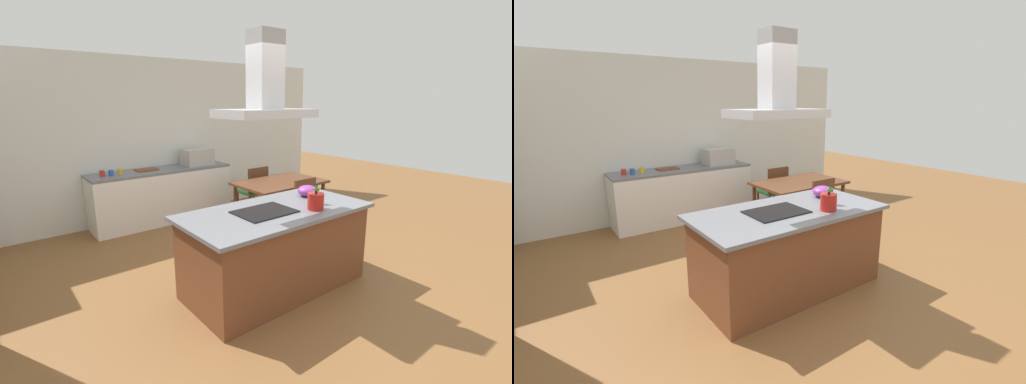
% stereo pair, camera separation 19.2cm
% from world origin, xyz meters
% --- Properties ---
extents(ground, '(16.00, 16.00, 0.00)m').
position_xyz_m(ground, '(0.00, 1.50, 0.00)').
color(ground, brown).
extents(wall_back, '(7.20, 0.10, 2.70)m').
position_xyz_m(wall_back, '(0.00, 3.25, 1.35)').
color(wall_back, silver).
rests_on(wall_back, ground).
extents(kitchen_island, '(2.04, 1.01, 0.90)m').
position_xyz_m(kitchen_island, '(0.00, 0.00, 0.45)').
color(kitchen_island, brown).
rests_on(kitchen_island, ground).
extents(cooktop, '(0.60, 0.44, 0.01)m').
position_xyz_m(cooktop, '(-0.16, 0.00, 0.91)').
color(cooktop, black).
rests_on(cooktop, kitchen_island).
extents(tea_kettle, '(0.22, 0.17, 0.20)m').
position_xyz_m(tea_kettle, '(0.33, -0.26, 0.99)').
color(tea_kettle, '#B21E19').
rests_on(tea_kettle, kitchen_island).
extents(olive_oil_bottle, '(0.07, 0.07, 0.23)m').
position_xyz_m(olive_oil_bottle, '(0.49, -0.11, 1.00)').
color(olive_oil_bottle, '#47722D').
rests_on(olive_oil_bottle, kitchen_island).
extents(mixing_bowl, '(0.24, 0.24, 0.13)m').
position_xyz_m(mixing_bowl, '(0.65, 0.17, 0.97)').
color(mixing_bowl, purple).
rests_on(mixing_bowl, kitchen_island).
extents(back_counter, '(2.34, 0.62, 0.90)m').
position_xyz_m(back_counter, '(-0.02, 2.88, 0.45)').
color(back_counter, white).
rests_on(back_counter, ground).
extents(countertop_microwave, '(0.50, 0.38, 0.28)m').
position_xyz_m(countertop_microwave, '(0.67, 2.88, 1.04)').
color(countertop_microwave, '#B2AFAA').
rests_on(countertop_microwave, back_counter).
extents(coffee_mug_red, '(0.08, 0.08, 0.09)m').
position_xyz_m(coffee_mug_red, '(-0.96, 2.88, 0.95)').
color(coffee_mug_red, red).
rests_on(coffee_mug_red, back_counter).
extents(coffee_mug_blue, '(0.08, 0.08, 0.09)m').
position_xyz_m(coffee_mug_blue, '(-0.84, 2.83, 0.95)').
color(coffee_mug_blue, '#2D56B2').
rests_on(coffee_mug_blue, back_counter).
extents(coffee_mug_yellow, '(0.08, 0.08, 0.09)m').
position_xyz_m(coffee_mug_yellow, '(-0.69, 2.87, 0.95)').
color(coffee_mug_yellow, gold).
rests_on(coffee_mug_yellow, back_counter).
extents(cutting_board, '(0.34, 0.24, 0.02)m').
position_xyz_m(cutting_board, '(-0.25, 2.93, 0.91)').
color(cutting_board, brown).
rests_on(cutting_board, back_counter).
extents(dining_table, '(1.40, 0.90, 0.75)m').
position_xyz_m(dining_table, '(1.37, 1.46, 0.67)').
color(dining_table, '#59331E').
rests_on(dining_table, ground).
extents(chair_facing_back_wall, '(0.42, 0.42, 0.89)m').
position_xyz_m(chair_facing_back_wall, '(1.37, 2.12, 0.51)').
color(chair_facing_back_wall, '#33934C').
rests_on(chair_facing_back_wall, ground).
extents(chair_facing_island, '(0.42, 0.42, 0.89)m').
position_xyz_m(chair_facing_island, '(1.37, 0.79, 0.51)').
color(chair_facing_island, '#33934C').
rests_on(chair_facing_island, ground).
extents(range_hood, '(0.90, 0.55, 0.78)m').
position_xyz_m(range_hood, '(-0.16, 0.00, 2.10)').
color(range_hood, '#ADADB2').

